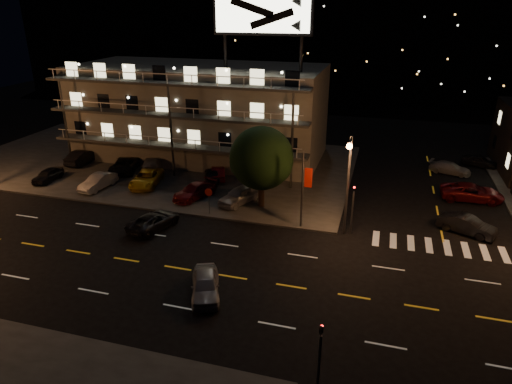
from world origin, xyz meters
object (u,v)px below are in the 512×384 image
(road_car_west, at_px, (154,221))
(lot_car_4, at_px, (239,195))
(side_car_0, at_px, (467,225))
(road_car_east, at_px, (205,285))
(lot_car_2, at_px, (146,178))
(lot_car_7, at_px, (152,164))
(tree, at_px, (261,160))

(road_car_west, bearing_deg, lot_car_4, -112.59)
(lot_car_4, bearing_deg, side_car_0, 22.74)
(road_car_east, bearing_deg, lot_car_2, 107.27)
(lot_car_7, bearing_deg, lot_car_2, 88.36)
(side_car_0, distance_m, road_car_west, 24.98)
(tree, bearing_deg, road_car_west, -138.42)
(tree, relative_size, lot_car_7, 1.44)
(lot_car_4, distance_m, lot_car_7, 12.91)
(side_car_0, distance_m, road_car_east, 21.50)
(lot_car_4, height_order, road_car_east, lot_car_4)
(lot_car_4, xyz_separation_m, road_car_west, (-5.19, -6.42, -0.25))
(lot_car_7, relative_size, road_car_west, 1.07)
(lot_car_2, height_order, lot_car_4, lot_car_4)
(lot_car_2, xyz_separation_m, road_car_west, (5.01, -8.02, -0.21))
(tree, height_order, road_car_east, tree)
(tree, xyz_separation_m, lot_car_4, (-2.02, 0.02, -3.55))
(side_car_0, bearing_deg, lot_car_7, 103.78)
(lot_car_2, relative_size, road_car_east, 1.21)
(tree, height_order, road_car_west, tree)
(tree, height_order, lot_car_4, tree)
(lot_car_4, distance_m, road_car_east, 13.96)
(tree, xyz_separation_m, side_car_0, (17.03, -0.35, -3.73))
(lot_car_4, relative_size, road_car_east, 1.04)
(tree, distance_m, lot_car_2, 12.84)
(tree, xyz_separation_m, lot_car_7, (-13.68, 5.55, -3.57))
(tree, bearing_deg, lot_car_2, 172.43)
(road_car_west, bearing_deg, lot_car_2, -41.63)
(lot_car_2, bearing_deg, lot_car_4, -19.38)
(lot_car_2, relative_size, lot_car_7, 1.02)
(lot_car_7, relative_size, side_car_0, 1.15)
(road_car_east, height_order, road_car_west, road_car_east)
(lot_car_7, bearing_deg, lot_car_4, 132.64)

